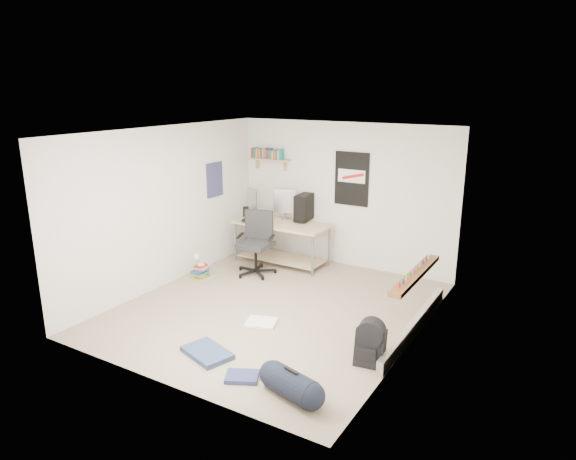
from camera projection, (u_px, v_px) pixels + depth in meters
The scene contains 26 objects.
floor at pixel (275, 308), 7.37m from camera, with size 4.00×4.50×0.01m, color gray.
ceiling at pixel (273, 131), 6.69m from camera, with size 4.00×4.50×0.01m, color white.
back_wall at pixel (344, 195), 8.89m from camera, with size 4.00×0.01×2.50m, color silver.
left_wall at pixel (166, 207), 8.02m from camera, with size 0.01×4.50×2.50m, color silver.
right_wall at pixel (418, 247), 6.04m from camera, with size 0.01×4.50×2.50m, color silver.
desk at pixel (282, 244), 9.14m from camera, with size 1.70×0.74×0.78m, color tan.
monitor_left at pixel (253, 205), 9.38m from camera, with size 0.37×0.09×0.40m, color #949598.
monitor_right at pixel (285, 206), 9.22m from camera, with size 0.38×0.10×0.42m, color #B6B5BA.
pc_tower at pixel (304, 207), 9.07m from camera, with size 0.21×0.44×0.46m, color black.
keyboard at pixel (253, 220), 9.04m from camera, with size 0.40×0.14×0.02m, color black.
speaker_left at pixel (246, 212), 9.35m from camera, with size 0.09×0.09×0.18m, color black.
speaker_right at pixel (296, 215), 9.10m from camera, with size 0.08×0.08×0.16m, color black.
office_chair at pixel (256, 246), 8.58m from camera, with size 0.70×0.70×1.07m, color #242427.
wall_shelf at pixel (270, 159), 9.37m from camera, with size 0.80×0.22×0.24m, color tan.
poster_back_wall at pixel (352, 179), 8.72m from camera, with size 0.62×0.03×0.92m, color black.
poster_left_wall at pixel (215, 180), 8.93m from camera, with size 0.02×0.42×0.60m, color navy.
window at pixel (422, 224), 6.26m from camera, with size 0.10×1.50×1.26m, color brown.
baseboard_heater at pixel (415, 326), 6.63m from camera, with size 0.08×2.50×0.18m, color #B7B2A8.
backpack at pixel (370, 347), 5.85m from camera, with size 0.33×0.27×0.44m, color black.
duffel_bag at pixel (291, 385), 5.23m from camera, with size 0.29×0.29×0.57m, color black.
tshirt at pixel (261, 322), 6.88m from camera, with size 0.40×0.34×0.04m, color white.
jeans_a at pixel (207, 353), 6.07m from camera, with size 0.60×0.38×0.07m, color navy.
jeans_b at pixel (242, 376), 5.59m from camera, with size 0.35×0.27×0.04m, color navy.
book_stack at pixel (201, 269), 8.49m from camera, with size 0.42×0.34×0.28m, color brown.
desk_lamp at pixel (201, 257), 8.40m from camera, with size 0.11×0.18×0.18m, color white.
subwoofer at pixel (253, 244), 9.84m from camera, with size 0.22×0.22×0.25m, color black.
Camera 1 is at (3.65, -5.73, 3.08)m, focal length 32.00 mm.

